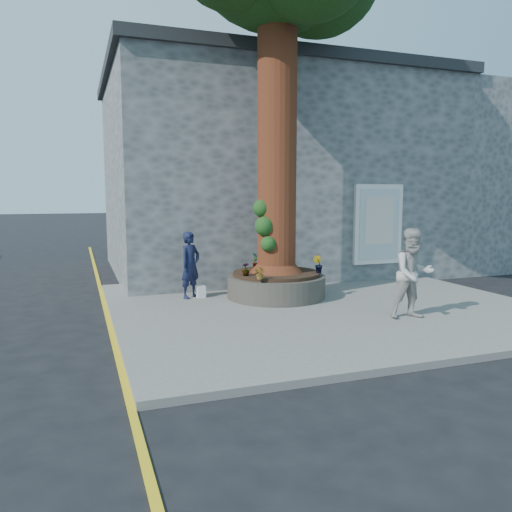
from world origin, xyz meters
name	(u,v)px	position (x,y,z in m)	size (l,w,h in m)	color
ground	(277,326)	(0.00, 0.00, 0.00)	(120.00, 120.00, 0.00)	black
pavement	(322,306)	(1.50, 1.00, 0.06)	(9.00, 8.00, 0.12)	slate
yellow_line	(110,327)	(-3.05, 1.00, 0.00)	(0.10, 30.00, 0.01)	yellow
stone_shop	(266,175)	(2.50, 7.20, 3.16)	(10.30, 8.30, 6.30)	#4E5153
neighbour_shop	(456,182)	(10.50, 7.20, 3.00)	(6.00, 8.00, 6.00)	#4E5153
planter	(276,285)	(0.80, 2.00, 0.41)	(2.30, 2.30, 0.60)	black
man	(190,265)	(-1.12, 2.60, 0.90)	(0.57, 0.37, 1.55)	#141A38
woman	(413,274)	(2.54, -0.77, 1.00)	(0.86, 0.67, 1.76)	#ADAAA6
shopping_bag	(201,292)	(-0.89, 2.52, 0.26)	(0.20, 0.12, 0.28)	white
plant_a	(255,260)	(0.57, 2.85, 0.92)	(0.21, 0.14, 0.39)	gray
plant_b	(318,264)	(1.65, 1.53, 0.92)	(0.22, 0.21, 0.40)	gray
plant_c	(246,269)	(-0.05, 1.72, 0.86)	(0.16, 0.16, 0.29)	gray
plant_d	(260,273)	(0.09, 1.15, 0.86)	(0.25, 0.23, 0.28)	gray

